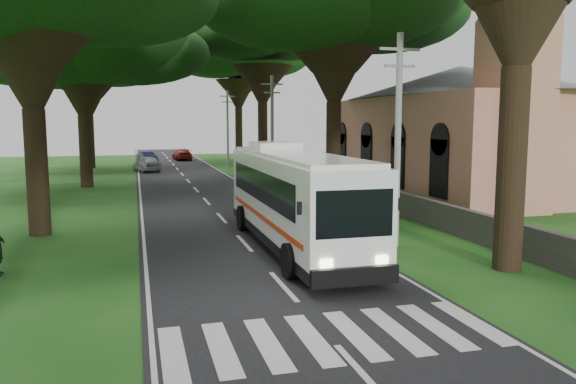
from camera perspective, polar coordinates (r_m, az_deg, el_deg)
The scene contains 16 objects.
ground at distance 14.65m, azimuth 1.54°, elevation -11.82°, with size 140.00×140.00×0.00m, color #184814.
road at distance 38.76m, azimuth -9.17°, elevation 0.04°, with size 8.00×120.00×0.04m, color black.
crosswalk at distance 12.86m, azimuth 4.19°, elevation -14.59°, with size 8.00×3.00×0.01m, color silver.
property_wall at distance 39.68m, azimuth 4.00°, elevation 1.13°, with size 0.35×50.00×1.20m, color #383533.
church at distance 41.10m, azimuth 17.06°, elevation 7.07°, with size 14.00×24.00×11.60m.
pole_near at distance 21.48m, azimuth 11.10°, elevation 5.48°, with size 1.60×0.24×8.00m.
pole_mid at distance 40.39m, azimuth -1.62°, elevation 6.34°, with size 1.60×0.24×8.00m.
pole_far at distance 60.02m, azimuth -6.15°, elevation 6.58°, with size 1.60×0.24×8.00m.
tree_l_midb at distance 43.77m, azimuth -20.31°, elevation 14.20°, with size 15.59×15.59×13.82m.
tree_l_far at distance 61.71m, azimuth -19.80°, elevation 12.30°, with size 12.46×12.46×13.54m.
tree_r_midb at distance 53.19m, azimuth -2.64°, elevation 16.17°, with size 13.58×13.58×16.16m.
tree_r_far at distance 70.88m, azimuth -5.10°, elevation 13.98°, with size 15.61×15.61×16.62m.
coach_bus at distance 21.11m, azimuth 0.59°, elevation -0.52°, with size 2.92×12.22×3.60m.
distant_car_a at distance 55.19m, azimuth -14.15°, elevation 2.81°, with size 1.75×4.36×1.49m, color #9B9B9F.
distant_car_b at distance 66.27m, azimuth -14.10°, elevation 3.43°, with size 1.37×3.92×1.29m, color navy.
distant_car_c at distance 70.73m, azimuth -10.69°, elevation 3.78°, with size 1.96×4.82×1.40m, color maroon.
Camera 1 is at (-4.00, -13.26, 4.77)m, focal length 35.00 mm.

